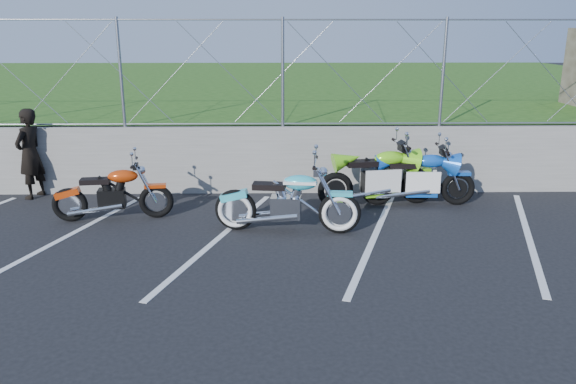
{
  "coord_description": "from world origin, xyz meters",
  "views": [
    {
      "loc": [
        0.91,
        -7.12,
        3.12
      ],
      "look_at": [
        1.06,
        1.3,
        0.64
      ],
      "focal_mm": 35.0,
      "sensor_mm": 36.0,
      "label": 1
    }
  ],
  "objects_px": {
    "cruiser_turquoise": "(289,204)",
    "naked_orange": "(115,195)",
    "sportbike_blue": "(420,180)",
    "person_standing": "(30,154)",
    "sportbike_green": "(379,179)"
  },
  "relations": [
    {
      "from": "naked_orange",
      "to": "person_standing",
      "type": "bearing_deg",
      "value": 138.22
    },
    {
      "from": "cruiser_turquoise",
      "to": "naked_orange",
      "type": "distance_m",
      "value": 2.97
    },
    {
      "from": "cruiser_turquoise",
      "to": "sportbike_green",
      "type": "xyz_separation_m",
      "value": [
        1.65,
        1.34,
        0.03
      ]
    },
    {
      "from": "sportbike_blue",
      "to": "person_standing",
      "type": "bearing_deg",
      "value": 176.18
    },
    {
      "from": "person_standing",
      "to": "naked_orange",
      "type": "bearing_deg",
      "value": 72.88
    },
    {
      "from": "naked_orange",
      "to": "sportbike_green",
      "type": "bearing_deg",
      "value": 1.79
    },
    {
      "from": "naked_orange",
      "to": "sportbike_green",
      "type": "relative_size",
      "value": 0.9
    },
    {
      "from": "cruiser_turquoise",
      "to": "sportbike_blue",
      "type": "bearing_deg",
      "value": 36.25
    },
    {
      "from": "naked_orange",
      "to": "person_standing",
      "type": "xyz_separation_m",
      "value": [
        -1.9,
        1.32,
        0.42
      ]
    },
    {
      "from": "sportbike_blue",
      "to": "person_standing",
      "type": "xyz_separation_m",
      "value": [
        -7.2,
        0.6,
        0.38
      ]
    },
    {
      "from": "cruiser_turquoise",
      "to": "person_standing",
      "type": "bearing_deg",
      "value": 164.6
    },
    {
      "from": "cruiser_turquoise",
      "to": "sportbike_green",
      "type": "distance_m",
      "value": 2.13
    },
    {
      "from": "sportbike_green",
      "to": "sportbike_blue",
      "type": "relative_size",
      "value": 1.06
    },
    {
      "from": "cruiser_turquoise",
      "to": "naked_orange",
      "type": "relative_size",
      "value": 1.17
    },
    {
      "from": "cruiser_turquoise",
      "to": "person_standing",
      "type": "relative_size",
      "value": 1.36
    }
  ]
}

